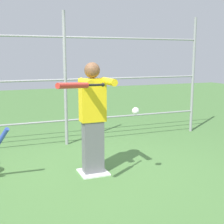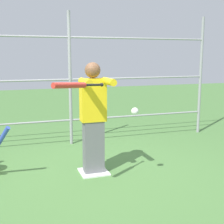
# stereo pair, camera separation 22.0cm
# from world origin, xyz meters

# --- Properties ---
(ground_plane) EXTENTS (24.00, 24.00, 0.00)m
(ground_plane) POSITION_xyz_m (0.00, 0.00, 0.00)
(ground_plane) COLOR #4C7A3D
(home_plate) EXTENTS (0.40, 0.40, 0.02)m
(home_plate) POSITION_xyz_m (0.00, 0.00, 0.01)
(home_plate) COLOR white
(home_plate) RESTS_ON ground
(fence_backstop) EXTENTS (5.74, 0.06, 2.47)m
(fence_backstop) POSITION_xyz_m (0.00, -1.60, 1.24)
(fence_backstop) COLOR #939399
(fence_backstop) RESTS_ON ground
(batter) EXTENTS (0.41, 0.54, 1.59)m
(batter) POSITION_xyz_m (0.00, 0.02, 0.86)
(batter) COLOR slate
(batter) RESTS_ON ground
(baseball_bat_swinging) EXTENTS (0.72, 0.53, 0.11)m
(baseball_bat_swinging) POSITION_xyz_m (0.41, 0.72, 1.35)
(baseball_bat_swinging) COLOR black
(softball_in_flight) EXTENTS (0.10, 0.10, 0.10)m
(softball_in_flight) POSITION_xyz_m (-0.43, 0.49, 0.96)
(softball_in_flight) COLOR white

